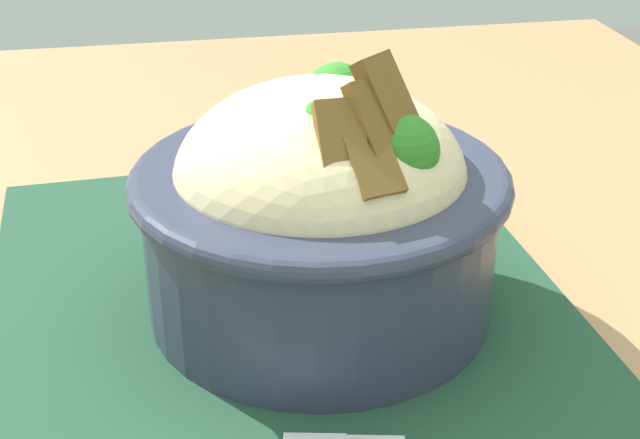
{
  "coord_description": "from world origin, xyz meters",
  "views": [
    {
      "loc": [
        0.36,
        -0.07,
        1.04
      ],
      "look_at": [
        -0.03,
        0.01,
        0.83
      ],
      "focal_mm": 51.6,
      "sensor_mm": 36.0,
      "label": 1
    }
  ],
  "objects": [
    {
      "name": "placemat",
      "position": [
        -0.01,
        -0.01,
        0.78
      ],
      "size": [
        0.42,
        0.31,
        0.0
      ],
      "primitive_type": "cube",
      "rotation": [
        0.0,
        0.0,
        0.05
      ],
      "color": "#1E422D",
      "rests_on": "table"
    },
    {
      "name": "bowl",
      "position": [
        -0.03,
        0.01,
        0.84
      ],
      "size": [
        0.19,
        0.19,
        0.14
      ],
      "color": "#2D3347",
      "rests_on": "placemat"
    }
  ]
}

